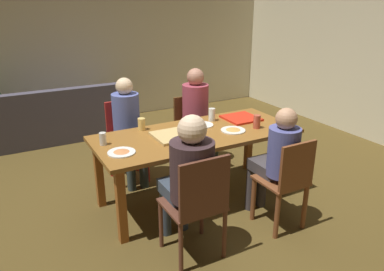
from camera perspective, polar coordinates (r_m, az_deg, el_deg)
ground_plane at (r=4.10m, az=0.68°, el=-9.57°), size 20.00×20.00×0.00m
back_wall at (r=6.69m, az=-13.89°, el=14.57°), size 6.45×0.12×2.86m
side_wall_right at (r=6.47m, az=22.39°, el=13.47°), size 0.12×5.68×2.86m
dining_table at (r=3.81m, az=0.72°, el=-0.81°), size 2.08×0.89×0.76m
chair_0 at (r=2.98m, az=0.92°, el=-10.20°), size 0.46×0.43×0.94m
person_0 at (r=3.01m, az=-0.51°, el=-5.74°), size 0.36×0.57×1.23m
chair_1 at (r=4.83m, az=0.02°, el=1.68°), size 0.43×0.42×0.86m
person_1 at (r=4.64m, az=0.89°, el=3.87°), size 0.33×0.56×1.25m
chair_2 at (r=3.50m, az=14.31°, el=-6.98°), size 0.40×0.41×0.90m
person_2 at (r=3.52m, az=12.89°, el=-3.18°), size 0.29×0.53×1.16m
chair_3 at (r=4.44m, az=-10.21°, el=-0.32°), size 0.39×0.41×0.93m
person_3 at (r=4.25m, az=-9.80°, el=1.84°), size 0.31×0.48×1.23m
pizza_box_0 at (r=4.23m, az=7.55°, el=2.67°), size 0.36×0.36×0.02m
pizza_box_1 at (r=3.65m, az=-2.85°, el=-0.06°), size 0.38×0.38×0.03m
plate_0 at (r=3.34m, az=-10.79°, el=-2.50°), size 0.25×0.25×0.03m
plate_1 at (r=3.85m, az=6.34°, el=0.87°), size 0.25×0.25×0.03m
plate_2 at (r=3.99m, az=1.58°, el=1.64°), size 0.24×0.24×0.01m
drinking_glass_0 at (r=3.54m, az=-13.54°, el=-0.50°), size 0.06×0.06×0.12m
drinking_glass_1 at (r=3.94m, az=9.94°, el=2.10°), size 0.08×0.08×0.14m
drinking_glass_2 at (r=3.87m, az=-7.75°, el=1.74°), size 0.08×0.08×0.13m
drinking_glass_3 at (r=4.13m, az=3.06°, el=3.22°), size 0.07×0.07×0.14m
couch at (r=6.02m, az=-20.16°, el=2.17°), size 2.09×0.76×0.82m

